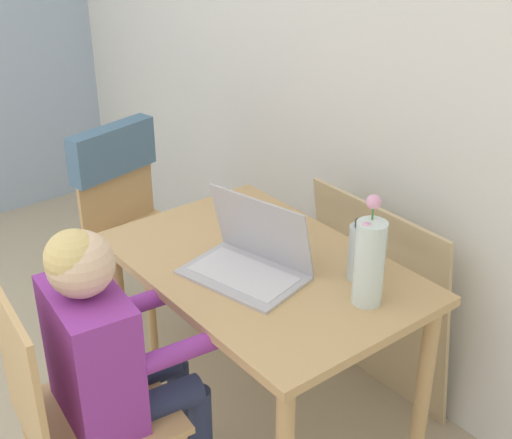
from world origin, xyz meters
TOP-DOWN VIEW (x-y plane):
  - wall_back at (0.00, 2.23)m, footprint 6.40×0.05m
  - dining_table at (0.11, 1.61)m, footprint 1.01×0.67m
  - chair_occupied at (0.11, 0.95)m, footprint 0.44×0.44m
  - chair_spare at (-0.80, 1.63)m, footprint 0.50×0.48m
  - person_seated at (0.12, 1.07)m, footprint 0.37×0.45m
  - laptop at (0.12, 1.56)m, footprint 0.40×0.32m
  - flower_vase at (0.46, 1.72)m, footprint 0.09×0.09m
  - water_bottle at (0.35, 1.79)m, footprint 0.07×0.07m
  - cardboard_panel at (0.17, 2.11)m, footprint 0.62×0.13m

SIDE VIEW (x-z plane):
  - cardboard_panel at x=0.17m, z-range 0.00..0.80m
  - chair_occupied at x=0.11m, z-range 0.02..0.89m
  - chair_spare at x=-0.80m, z-range 0.15..1.04m
  - dining_table at x=0.11m, z-range 0.25..0.96m
  - person_seated at x=0.12m, z-range 0.13..1.16m
  - laptop at x=0.12m, z-range 0.64..0.88m
  - water_bottle at x=0.35m, z-range 0.70..0.89m
  - flower_vase at x=0.46m, z-range 0.68..1.01m
  - wall_back at x=0.00m, z-range 0.00..2.50m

